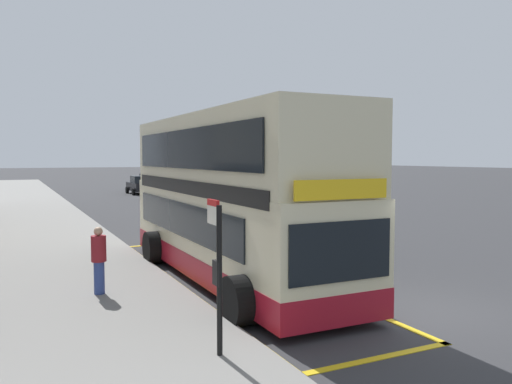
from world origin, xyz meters
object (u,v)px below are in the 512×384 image
parked_car_black_ahead (141,185)px  parked_car_navy_across (149,182)px  bus_stop_sign (217,262)px  parked_car_white_behind (170,191)px  pedestrian_waiting_near_sign (99,258)px  double_decker_bus (230,203)px

parked_car_black_ahead → parked_car_navy_across: 5.53m
parked_car_black_ahead → bus_stop_sign: bearing=-104.0°
parked_car_black_ahead → parked_car_white_behind: bearing=-91.4°
parked_car_white_behind → pedestrian_waiting_near_sign: bearing=-111.4°
double_decker_bus → pedestrian_waiting_near_sign: double_decker_bus is taller
double_decker_bus → parked_car_white_behind: size_ratio=2.45×
double_decker_bus → parked_car_navy_across: 38.83m
parked_car_white_behind → parked_car_black_ahead: (-0.17, 8.53, 0.00)m
parked_car_white_behind → parked_car_black_ahead: size_ratio=1.00×
double_decker_bus → parked_car_navy_across: bearing=79.1°
bus_stop_sign → parked_car_black_ahead: (7.69, 38.09, -0.82)m
double_decker_bus → bus_stop_sign: 5.68m
double_decker_bus → parked_car_navy_across: double_decker_bus is taller
parked_car_navy_across → pedestrian_waiting_near_sign: bearing=73.6°
parked_car_white_behind → double_decker_bus: bearing=-104.3°
parked_car_navy_across → double_decker_bus: bearing=78.3°
bus_stop_sign → parked_car_black_ahead: size_ratio=0.59×
parked_car_black_ahead → pedestrian_waiting_near_sign: size_ratio=2.70×
double_decker_bus → parked_car_black_ahead: (5.31, 32.96, -1.26)m
bus_stop_sign → pedestrian_waiting_near_sign: (-1.14, 4.54, -0.64)m
parked_car_white_behind → parked_car_black_ahead: 8.54m
parked_car_white_behind → pedestrian_waiting_near_sign: 26.59m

